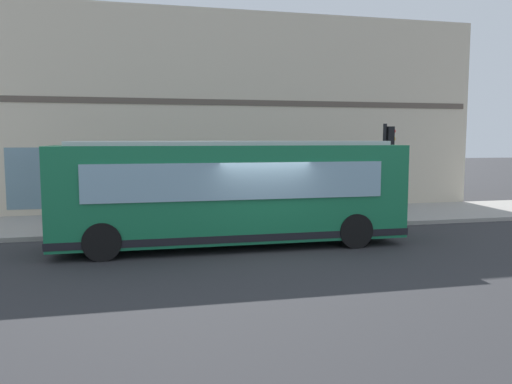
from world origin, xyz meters
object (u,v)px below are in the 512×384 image
object	(u,v)px
traffic_light_near_corner	(388,153)
pedestrian_near_building_entrance	(158,193)
fire_hydrant	(330,204)
pedestrian_by_light_pole	(133,189)
city_bus_nearside	(231,193)
newspaper_vending_box	(374,199)
pedestrian_near_hydrant	(97,195)

from	to	relation	value
traffic_light_near_corner	pedestrian_near_building_entrance	size ratio (longest dim) A/B	1.93
fire_hydrant	pedestrian_by_light_pole	xyz separation A→B (m)	(0.87, 7.80, 0.69)
city_bus_nearside	pedestrian_by_light_pole	distance (m)	6.25
pedestrian_by_light_pole	newspaper_vending_box	size ratio (longest dim) A/B	2.02
traffic_light_near_corner	newspaper_vending_box	size ratio (longest dim) A/B	3.93
fire_hydrant	pedestrian_near_building_entrance	distance (m)	7.03
traffic_light_near_corner	pedestrian_by_light_pole	size ratio (longest dim) A/B	1.95
traffic_light_near_corner	pedestrian_by_light_pole	xyz separation A→B (m)	(3.03, 9.16, -1.41)
traffic_light_near_corner	newspaper_vending_box	distance (m)	3.20
fire_hydrant	pedestrian_near_building_entrance	world-z (taller)	pedestrian_near_building_entrance
pedestrian_near_hydrant	newspaper_vending_box	xyz separation A→B (m)	(-0.33, -11.15, -0.43)
fire_hydrant	traffic_light_near_corner	bearing A→B (deg)	-147.79
city_bus_nearside	newspaper_vending_box	bearing A→B (deg)	-55.02
pedestrian_near_building_entrance	pedestrian_near_hydrant	distance (m)	2.69
traffic_light_near_corner	pedestrian_near_hydrant	size ratio (longest dim) A/B	2.27
pedestrian_near_hydrant	newspaper_vending_box	size ratio (longest dim) A/B	1.73
pedestrian_near_hydrant	pedestrian_by_light_pole	xyz separation A→B (m)	(0.31, -1.29, 0.17)
pedestrian_near_hydrant	pedestrian_by_light_pole	distance (m)	1.34
pedestrian_near_hydrant	pedestrian_by_light_pole	size ratio (longest dim) A/B	0.86
fire_hydrant	city_bus_nearside	bearing A→B (deg)	133.38
city_bus_nearside	pedestrian_by_light_pole	xyz separation A→B (m)	(5.58, 2.81, -0.35)
pedestrian_near_hydrant	city_bus_nearside	bearing A→B (deg)	-142.05
city_bus_nearside	pedestrian_by_light_pole	size ratio (longest dim) A/B	5.54
pedestrian_near_building_entrance	pedestrian_near_hydrant	bearing A→B (deg)	53.98
city_bus_nearside	traffic_light_near_corner	world-z (taller)	traffic_light_near_corner
city_bus_nearside	pedestrian_near_hydrant	distance (m)	6.69
city_bus_nearside	pedestrian_by_light_pole	bearing A→B (deg)	26.77
fire_hydrant	pedestrian_near_building_entrance	xyz separation A→B (m)	(-1.03, 6.92, 0.70)
city_bus_nearside	fire_hydrant	size ratio (longest dim) A/B	13.59
pedestrian_by_light_pole	traffic_light_near_corner	bearing A→B (deg)	-108.29
traffic_light_near_corner	city_bus_nearside	bearing A→B (deg)	111.88
traffic_light_near_corner	fire_hydrant	size ratio (longest dim) A/B	4.78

